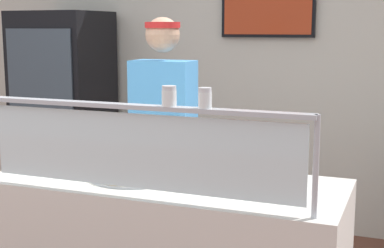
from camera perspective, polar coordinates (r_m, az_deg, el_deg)
shop_rear_unit at (r=4.82m, az=8.09°, el=5.54°), size 6.16×0.13×2.70m
sneeze_guard at (r=2.50m, az=-5.56°, el=-1.45°), size 1.59×0.06×0.42m
pizza_tray at (r=2.90m, az=-5.64°, el=-4.96°), size 0.48×0.48×0.04m
pizza_server at (r=2.86m, az=-5.21°, el=-4.70°), size 0.13×0.29×0.01m
parmesan_shaker at (r=2.40m, az=-2.32°, el=2.69°), size 0.06×0.06×0.09m
pepper_flake_shaker at (r=2.34m, az=1.31°, el=2.50°), size 0.06×0.06×0.09m
worker_figure at (r=3.52m, az=-2.86°, el=-1.66°), size 0.41×0.50×1.76m
drink_fridge at (r=5.19m, az=-12.74°, el=0.83°), size 0.73×0.68×1.84m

